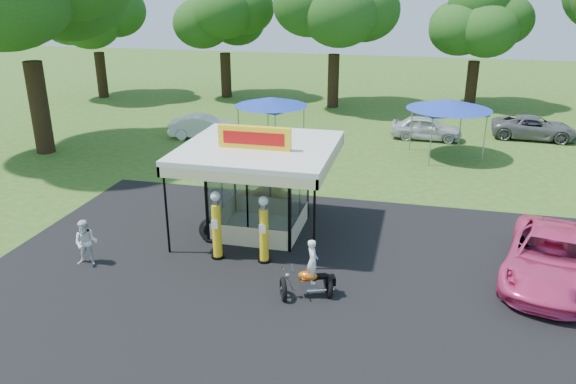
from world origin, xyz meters
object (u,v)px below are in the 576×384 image
(kiosk_car, at_px, (275,198))
(tent_east, at_px, (449,105))
(tent_west, at_px, (271,102))
(bg_car_a, at_px, (204,127))
(bg_car_c, at_px, (427,128))
(gas_station_kiosk, at_px, (260,187))
(pink_sedan, at_px, (551,258))
(spectator_west, at_px, (86,243))
(bg_car_d, at_px, (534,128))
(gas_pump_right, at_px, (264,231))
(motorcycle, at_px, (310,274))
(gas_pump_left, at_px, (217,227))

(kiosk_car, bearing_deg, tent_east, -36.43)
(tent_west, bearing_deg, tent_east, 2.11)
(bg_car_a, height_order, bg_car_c, bg_car_c)
(bg_car_a, bearing_deg, kiosk_car, -155.24)
(tent_east, bearing_deg, gas_station_kiosk, -120.89)
(pink_sedan, distance_m, spectator_west, 14.93)
(kiosk_car, bearing_deg, bg_car_d, -40.28)
(spectator_west, bearing_deg, pink_sedan, -5.20)
(pink_sedan, height_order, bg_car_c, pink_sedan)
(gas_station_kiosk, distance_m, bg_car_a, 14.14)
(tent_east, bearing_deg, bg_car_d, 43.48)
(gas_pump_right, distance_m, motorcycle, 2.67)
(gas_pump_left, relative_size, pink_sedan, 0.43)
(motorcycle, distance_m, bg_car_a, 19.14)
(gas_station_kiosk, xyz_separation_m, gas_pump_left, (-0.77, -2.52, -0.61))
(gas_pump_right, height_order, motorcycle, gas_pump_right)
(gas_station_kiosk, relative_size, bg_car_c, 1.32)
(gas_pump_right, height_order, bg_car_c, gas_pump_right)
(motorcycle, distance_m, bg_car_d, 22.90)
(pink_sedan, bearing_deg, motorcycle, -144.99)
(pink_sedan, bearing_deg, bg_car_d, 96.57)
(motorcycle, distance_m, bg_car_c, 19.45)
(gas_pump_right, distance_m, spectator_west, 5.88)
(kiosk_car, relative_size, spectator_west, 1.77)
(spectator_west, height_order, bg_car_c, spectator_west)
(tent_west, height_order, tent_east, tent_east)
(bg_car_a, bearing_deg, tent_west, -111.93)
(gas_pump_left, relative_size, bg_car_c, 0.60)
(motorcycle, relative_size, bg_car_a, 0.47)
(kiosk_car, height_order, bg_car_a, bg_car_a)
(bg_car_d, bearing_deg, gas_pump_left, 149.36)
(gas_station_kiosk, relative_size, gas_pump_right, 2.27)
(spectator_west, relative_size, bg_car_a, 0.38)
(bg_car_d, bearing_deg, motorcycle, 159.15)
(motorcycle, relative_size, bg_car_d, 0.40)
(tent_west, relative_size, tent_east, 0.92)
(gas_pump_right, relative_size, bg_car_c, 0.58)
(gas_pump_right, xyz_separation_m, motorcycle, (1.93, -1.80, -0.38))
(bg_car_a, distance_m, tent_west, 4.92)
(bg_car_a, distance_m, bg_car_d, 19.80)
(motorcycle, distance_m, tent_east, 16.54)
(pink_sedan, bearing_deg, gas_pump_right, -160.10)
(tent_west, bearing_deg, bg_car_d, 19.79)
(bg_car_c, relative_size, tent_east, 0.92)
(motorcycle, bearing_deg, kiosk_car, 91.29)
(gas_pump_right, relative_size, motorcycle, 1.22)
(kiosk_car, xyz_separation_m, tent_east, (6.97, 9.44, 2.33))
(kiosk_car, distance_m, spectator_west, 7.83)
(pink_sedan, bearing_deg, bg_car_c, 117.39)
(gas_pump_right, xyz_separation_m, pink_sedan, (9.06, 0.95, -0.35))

